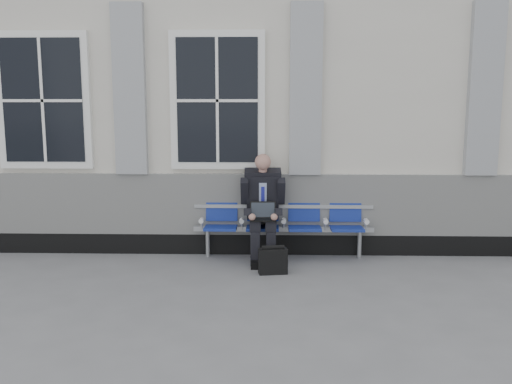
{
  "coord_description": "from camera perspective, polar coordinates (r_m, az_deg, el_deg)",
  "views": [
    {
      "loc": [
        1.12,
        -6.73,
        2.29
      ],
      "look_at": [
        0.91,
        0.9,
        1.03
      ],
      "focal_mm": 40.0,
      "sensor_mm": 36.0,
      "label": 1
    }
  ],
  "objects": [
    {
      "name": "bench",
      "position": [
        8.24,
        2.76,
        -2.79
      ],
      "size": [
        2.6,
        0.47,
        0.91
      ],
      "color": "#9EA0A3",
      "rests_on": "ground"
    },
    {
      "name": "briefcase",
      "position": [
        7.54,
        1.7,
        -6.87
      ],
      "size": [
        0.39,
        0.21,
        0.38
      ],
      "color": "black",
      "rests_on": "ground"
    },
    {
      "name": "station_building",
      "position": [
        10.27,
        -4.87,
        8.99
      ],
      "size": [
        14.4,
        4.4,
        4.49
      ],
      "color": "beige",
      "rests_on": "ground"
    },
    {
      "name": "businessman",
      "position": [
        8.05,
        0.69,
        -1.19
      ],
      "size": [
        0.63,
        0.85,
        1.52
      ],
      "color": "black",
      "rests_on": "ground"
    },
    {
      "name": "ground",
      "position": [
        7.2,
        -7.57,
        -9.24
      ],
      "size": [
        70.0,
        70.0,
        0.0
      ],
      "primitive_type": "plane",
      "color": "slate",
      "rests_on": "ground"
    }
  ]
}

